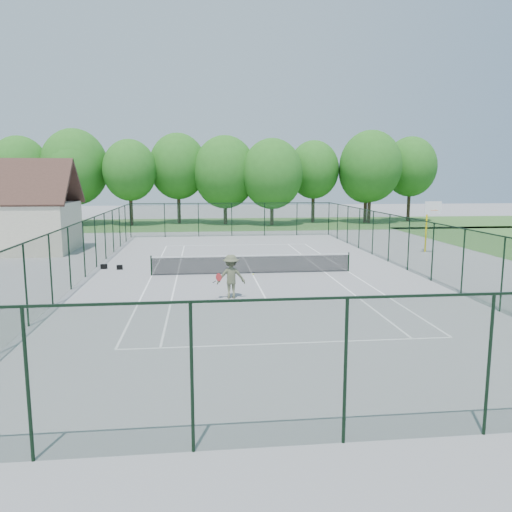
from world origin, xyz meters
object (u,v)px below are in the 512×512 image
object	(u,v)px
tennis_net	(252,263)
basketball_goal	(430,217)
sports_bag_a	(104,267)
tennis_player	(231,276)

from	to	relation	value
tennis_net	basketball_goal	xyz separation A→B (m)	(13.21, 6.31, 1.99)
tennis_net	sports_bag_a	size ratio (longest dim) A/B	31.76
tennis_net	sports_bag_a	bearing A→B (deg)	164.46
basketball_goal	sports_bag_a	world-z (taller)	basketball_goal
basketball_goal	tennis_net	bearing A→B (deg)	-154.46
basketball_goal	sports_bag_a	bearing A→B (deg)	-169.64
basketball_goal	tennis_player	distance (m)	18.96
tennis_net	tennis_player	distance (m)	5.75
tennis_net	tennis_player	xyz separation A→B (m)	(-1.50, -5.54, 0.39)
basketball_goal	tennis_player	bearing A→B (deg)	-141.14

